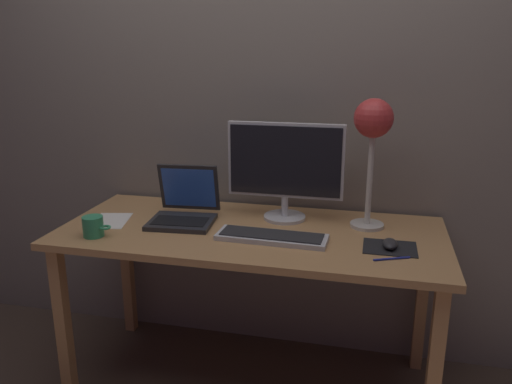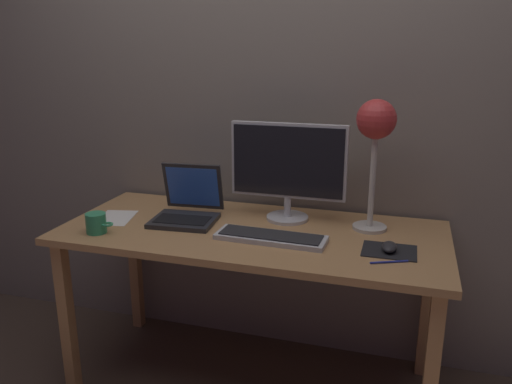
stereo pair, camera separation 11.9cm
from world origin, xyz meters
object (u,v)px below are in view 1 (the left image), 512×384
Objects in this scene: laptop at (185,205)px; mouse at (390,244)px; keyboard_main at (272,237)px; desk_lamp at (373,129)px; monitor at (285,166)px; coffee_mug at (94,226)px; pen at (392,259)px.

laptop reaches higher than mouse.
keyboard_main is 0.60m from desk_lamp.
coffee_mug is at bearing -151.31° from monitor.
pen is at bearing 1.61° from coffee_mug.
pen is (0.01, -0.11, -0.02)m from mouse.
keyboard_main is 0.46m from mouse.
keyboard_main is 0.45m from laptop.
pen is (0.88, -0.25, -0.06)m from laptop.
desk_lamp is at bearing 106.06° from pen.
laptop is (-0.43, -0.11, -0.18)m from monitor.
desk_lamp is (0.78, 0.09, 0.35)m from laptop.
mouse is (0.46, 0.01, 0.01)m from keyboard_main.
keyboard_main is at bearing -91.01° from monitor.
mouse is at bearing -68.36° from desk_lamp.
desk_lamp is 5.64× the size of mouse.
keyboard_main is 0.47m from pen.
desk_lamp reaches higher than mouse.
desk_lamp is 3.87× the size of pen.
coffee_mug reaches higher than keyboard_main.
laptop is 3.13× the size of mouse.
monitor reaches higher than mouse.
coffee_mug is (-1.07, -0.37, -0.38)m from desk_lamp.
mouse is (0.88, -0.14, -0.05)m from laptop.
monitor is 4.29× the size of coffee_mug.
keyboard_main is 3.77× the size of coffee_mug.
coffee_mug is at bearing -169.83° from keyboard_main.
mouse is (0.45, -0.25, -0.22)m from monitor.
monitor is at bearing 141.98° from pen.
laptop is 2.56× the size of coffee_mug.
monitor is 0.56m from mouse.
monitor reaches higher than pen.
desk_lamp reaches higher than pen.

